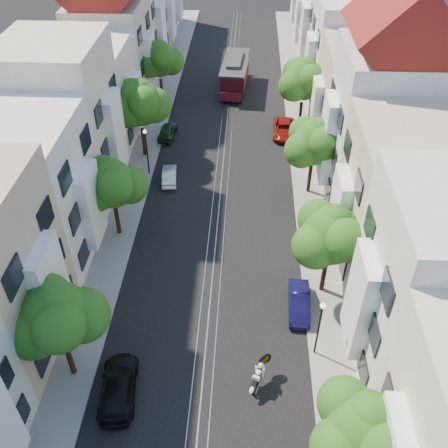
# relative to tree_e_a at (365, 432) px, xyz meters

# --- Properties ---
(ground) EXTENTS (200.00, 200.00, 0.00)m
(ground) POSITION_rel_tree_e_a_xyz_m (-7.26, 31.02, -4.40)
(ground) COLOR black
(ground) RESTS_ON ground
(sidewalk_east) EXTENTS (2.50, 80.00, 0.12)m
(sidewalk_east) POSITION_rel_tree_e_a_xyz_m (-0.01, 31.02, -4.34)
(sidewalk_east) COLOR gray
(sidewalk_east) RESTS_ON ground
(sidewalk_west) EXTENTS (2.50, 80.00, 0.12)m
(sidewalk_west) POSITION_rel_tree_e_a_xyz_m (-14.51, 31.02, -4.34)
(sidewalk_west) COLOR gray
(sidewalk_west) RESTS_ON ground
(rail_left) EXTENTS (0.06, 80.00, 0.02)m
(rail_left) POSITION_rel_tree_e_a_xyz_m (-7.81, 31.02, -4.39)
(rail_left) COLOR gray
(rail_left) RESTS_ON ground
(rail_slot) EXTENTS (0.06, 80.00, 0.02)m
(rail_slot) POSITION_rel_tree_e_a_xyz_m (-7.26, 31.02, -4.39)
(rail_slot) COLOR gray
(rail_slot) RESTS_ON ground
(rail_right) EXTENTS (0.06, 80.00, 0.02)m
(rail_right) POSITION_rel_tree_e_a_xyz_m (-6.71, 31.02, -4.39)
(rail_right) COLOR gray
(rail_right) RESTS_ON ground
(lane_line) EXTENTS (0.08, 80.00, 0.01)m
(lane_line) POSITION_rel_tree_e_a_xyz_m (-7.26, 31.02, -4.40)
(lane_line) COLOR tan
(lane_line) RESTS_ON ground
(townhouses_east) EXTENTS (7.75, 72.00, 12.00)m
(townhouses_east) POSITION_rel_tree_e_a_xyz_m (4.61, 30.94, 0.79)
(townhouses_east) COLOR beige
(townhouses_east) RESTS_ON ground
(townhouses_west) EXTENTS (7.75, 72.00, 11.76)m
(townhouses_west) POSITION_rel_tree_e_a_xyz_m (-19.13, 30.94, 0.68)
(townhouses_west) COLOR silver
(townhouses_west) RESTS_ON ground
(tree_e_a) EXTENTS (4.72, 3.87, 6.27)m
(tree_e_a) POSITION_rel_tree_e_a_xyz_m (0.00, 0.00, 0.00)
(tree_e_a) COLOR black
(tree_e_a) RESTS_ON ground
(tree_e_b) EXTENTS (4.93, 4.08, 6.68)m
(tree_e_b) POSITION_rel_tree_e_a_xyz_m (0.00, 12.00, 0.34)
(tree_e_b) COLOR black
(tree_e_b) RESTS_ON ground
(tree_e_c) EXTENTS (4.84, 3.99, 6.52)m
(tree_e_c) POSITION_rel_tree_e_a_xyz_m (0.00, 23.00, 0.20)
(tree_e_c) COLOR black
(tree_e_c) RESTS_ON ground
(tree_e_d) EXTENTS (5.01, 4.16, 6.85)m
(tree_e_d) POSITION_rel_tree_e_a_xyz_m (0.00, 34.00, 0.47)
(tree_e_d) COLOR black
(tree_e_d) RESTS_ON ground
(tree_w_a) EXTENTS (4.93, 4.08, 6.68)m
(tree_w_a) POSITION_rel_tree_e_a_xyz_m (-14.40, 5.00, 0.34)
(tree_w_a) COLOR black
(tree_w_a) RESTS_ON ground
(tree_w_b) EXTENTS (4.72, 3.87, 6.27)m
(tree_w_b) POSITION_rel_tree_e_a_xyz_m (-14.40, 17.00, 0.00)
(tree_w_b) COLOR black
(tree_w_b) RESTS_ON ground
(tree_w_c) EXTENTS (5.13, 4.28, 7.09)m
(tree_w_c) POSITION_rel_tree_e_a_xyz_m (-14.40, 28.00, 0.67)
(tree_w_c) COLOR black
(tree_w_c) RESTS_ON ground
(tree_w_d) EXTENTS (4.84, 3.99, 6.52)m
(tree_w_d) POSITION_rel_tree_e_a_xyz_m (-14.40, 39.00, 0.20)
(tree_w_d) COLOR black
(tree_w_d) RESTS_ON ground
(lamp_east) EXTENTS (0.32, 0.32, 4.16)m
(lamp_east) POSITION_rel_tree_e_a_xyz_m (-0.96, 7.02, -1.55)
(lamp_east) COLOR black
(lamp_east) RESTS_ON ground
(lamp_west) EXTENTS (0.32, 0.32, 4.16)m
(lamp_west) POSITION_rel_tree_e_a_xyz_m (-13.56, 25.02, -1.55)
(lamp_west) COLOR black
(lamp_west) RESTS_ON ground
(sportbike_rider) EXTENTS (1.17, 1.95, 1.65)m
(sportbike_rider) POSITION_rel_tree_e_a_xyz_m (-4.19, 4.89, -3.48)
(sportbike_rider) COLOR black
(sportbike_rider) RESTS_ON ground
(cable_car) EXTENTS (3.18, 8.49, 3.20)m
(cable_car) POSITION_rel_tree_e_a_xyz_m (-6.76, 42.68, -2.50)
(cable_car) COLOR black
(cable_car) RESTS_ON ground
(parked_car_e_mid) EXTENTS (1.41, 3.74, 1.22)m
(parked_car_e_mid) POSITION_rel_tree_e_a_xyz_m (-1.66, 10.33, -3.79)
(parked_car_e_mid) COLOR #0F0C3C
(parked_car_e_mid) RESTS_ON ground
(parked_car_e_far) EXTENTS (2.25, 4.49, 1.22)m
(parked_car_e_far) POSITION_rel_tree_e_a_xyz_m (-1.66, 32.45, -3.79)
(parked_car_e_far) COLOR maroon
(parked_car_e_far) RESTS_ON ground
(parked_car_w_near) EXTENTS (2.30, 4.70, 1.32)m
(parked_car_w_near) POSITION_rel_tree_e_a_xyz_m (-11.66, 3.91, -3.74)
(parked_car_w_near) COLOR black
(parked_car_w_near) RESTS_ON ground
(parked_car_w_mid) EXTENTS (1.54, 3.45, 1.10)m
(parked_car_w_mid) POSITION_rel_tree_e_a_xyz_m (-11.66, 24.04, -3.85)
(parked_car_w_mid) COLOR silver
(parked_car_w_mid) RESTS_ON ground
(parked_car_w_far) EXTENTS (1.64, 3.67, 1.22)m
(parked_car_w_far) POSITION_rel_tree_e_a_xyz_m (-12.86, 31.47, -3.79)
(parked_car_w_far) COLOR #153517
(parked_car_w_far) RESTS_ON ground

